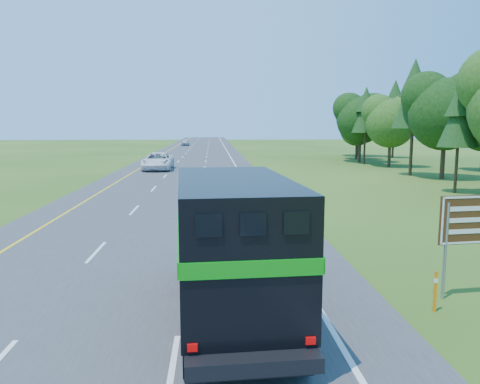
{
  "coord_description": "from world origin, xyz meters",
  "views": [
    {
      "loc": [
        2.67,
        -6.83,
        4.91
      ],
      "look_at": [
        3.99,
        15.2,
        1.73
      ],
      "focal_mm": 35.0,
      "sensor_mm": 36.0,
      "label": 1
    }
  ],
  "objects_px": {
    "white_suv": "(158,161)",
    "horse_truck": "(231,242)",
    "exit_sign": "(472,224)",
    "far_car": "(185,142)"
  },
  "relations": [
    {
      "from": "white_suv",
      "to": "horse_truck",
      "type": "bearing_deg",
      "value": -81.43
    },
    {
      "from": "white_suv",
      "to": "exit_sign",
      "type": "distance_m",
      "value": 41.11
    },
    {
      "from": "horse_truck",
      "to": "exit_sign",
      "type": "xyz_separation_m",
      "value": [
        6.84,
        0.97,
        0.16
      ]
    },
    {
      "from": "far_car",
      "to": "exit_sign",
      "type": "height_order",
      "value": "exit_sign"
    },
    {
      "from": "horse_truck",
      "to": "exit_sign",
      "type": "bearing_deg",
      "value": 4.28
    },
    {
      "from": "far_car",
      "to": "white_suv",
      "type": "bearing_deg",
      "value": -87.87
    },
    {
      "from": "horse_truck",
      "to": "white_suv",
      "type": "xyz_separation_m",
      "value": [
        -6.35,
        39.89,
        -1.01
      ]
    },
    {
      "from": "white_suv",
      "to": "far_car",
      "type": "distance_m",
      "value": 59.93
    },
    {
      "from": "exit_sign",
      "to": "white_suv",
      "type": "bearing_deg",
      "value": 102.03
    },
    {
      "from": "white_suv",
      "to": "far_car",
      "type": "bearing_deg",
      "value": 89.87
    }
  ]
}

